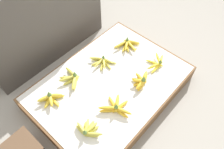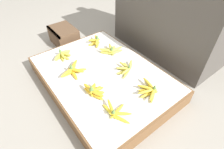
# 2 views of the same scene
# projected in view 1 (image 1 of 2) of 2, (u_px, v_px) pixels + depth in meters

# --- Properties ---
(ground_plane) EXTENTS (10.00, 10.00, 0.00)m
(ground_plane) POSITION_uv_depth(u_px,v_px,m) (110.00, 92.00, 1.95)
(ground_plane) COLOR gray
(display_platform) EXTENTS (1.28, 0.92, 0.15)m
(display_platform) POSITION_uv_depth(u_px,v_px,m) (110.00, 87.00, 1.89)
(display_platform) COLOR brown
(display_platform) RESTS_ON ground_plane
(back_vendor_table) EXTENTS (1.20, 0.59, 0.81)m
(back_vendor_table) POSITION_uv_depth(u_px,v_px,m) (31.00, 12.00, 1.99)
(back_vendor_table) COLOR #4C4742
(back_vendor_table) RESTS_ON ground_plane
(banana_bunch_front_left) EXTENTS (0.14, 0.21, 0.09)m
(banana_bunch_front_left) POSITION_uv_depth(u_px,v_px,m) (88.00, 130.00, 1.55)
(banana_bunch_front_left) COLOR gold
(banana_bunch_front_left) RESTS_ON display_platform
(banana_bunch_front_midleft) EXTENTS (0.23, 0.25, 0.10)m
(banana_bunch_front_midleft) POSITION_uv_depth(u_px,v_px,m) (116.00, 108.00, 1.65)
(banana_bunch_front_midleft) COLOR gold
(banana_bunch_front_midleft) RESTS_ON display_platform
(banana_bunch_front_midright) EXTENTS (0.21, 0.14, 0.11)m
(banana_bunch_front_midright) POSITION_uv_depth(u_px,v_px,m) (141.00, 81.00, 1.80)
(banana_bunch_front_midright) COLOR gold
(banana_bunch_front_midright) RESTS_ON display_platform
(banana_bunch_front_right) EXTENTS (0.25, 0.16, 0.08)m
(banana_bunch_front_right) POSITION_uv_depth(u_px,v_px,m) (157.00, 63.00, 1.92)
(banana_bunch_front_right) COLOR yellow
(banana_bunch_front_right) RESTS_ON display_platform
(banana_bunch_middle_left) EXTENTS (0.20, 0.17, 0.11)m
(banana_bunch_middle_left) POSITION_uv_depth(u_px,v_px,m) (51.00, 98.00, 1.70)
(banana_bunch_middle_left) COLOR gold
(banana_bunch_middle_left) RESTS_ON display_platform
(banana_bunch_middle_midleft) EXTENTS (0.17, 0.23, 0.10)m
(banana_bunch_middle_midleft) POSITION_uv_depth(u_px,v_px,m) (72.00, 78.00, 1.82)
(banana_bunch_middle_midleft) COLOR gold
(banana_bunch_middle_midleft) RESTS_ON display_platform
(banana_bunch_middle_midright) EXTENTS (0.19, 0.23, 0.08)m
(banana_bunch_middle_midright) POSITION_uv_depth(u_px,v_px,m) (102.00, 62.00, 1.93)
(banana_bunch_middle_midright) COLOR #DBCC4C
(banana_bunch_middle_midright) RESTS_ON display_platform
(banana_bunch_middle_right) EXTENTS (0.23, 0.20, 0.09)m
(banana_bunch_middle_right) POSITION_uv_depth(u_px,v_px,m) (127.00, 44.00, 2.06)
(banana_bunch_middle_right) COLOR gold
(banana_bunch_middle_right) RESTS_ON display_platform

